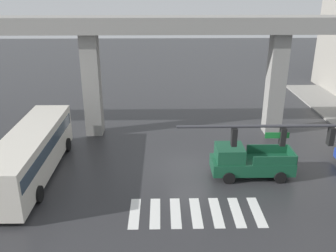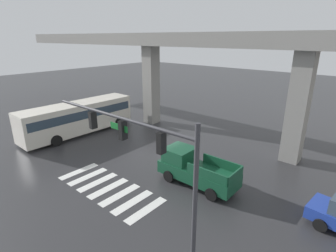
% 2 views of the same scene
% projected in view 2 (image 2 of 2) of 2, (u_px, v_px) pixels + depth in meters
% --- Properties ---
extents(ground_plane, '(120.00, 120.00, 0.00)m').
position_uv_depth(ground_plane, '(166.00, 159.00, 20.04)').
color(ground_plane, '#2D2D30').
extents(crosswalk_stripes, '(7.15, 2.80, 0.01)m').
position_uv_depth(crosswalk_stripes, '(108.00, 188.00, 16.13)').
color(crosswalk_stripes, silver).
rests_on(crosswalk_stripes, ground).
extents(elevated_overpass, '(59.53, 2.41, 9.22)m').
position_uv_depth(elevated_overpass, '(213.00, 48.00, 21.74)').
color(elevated_overpass, gray).
rests_on(elevated_overpass, ground).
extents(pickup_truck, '(5.10, 2.09, 2.08)m').
position_uv_depth(pickup_truck, '(194.00, 169.00, 16.47)').
color(pickup_truck, '#14472D').
rests_on(pickup_truck, ground).
extents(city_bus, '(2.85, 10.81, 2.99)m').
position_uv_depth(city_bus, '(78.00, 116.00, 24.78)').
color(city_bus, beige).
rests_on(city_bus, ground).
extents(traffic_signal_mast, '(8.69, 0.32, 6.20)m').
position_uv_depth(traffic_signal_mast, '(142.00, 148.00, 10.60)').
color(traffic_signal_mast, '#38383D').
rests_on(traffic_signal_mast, ground).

